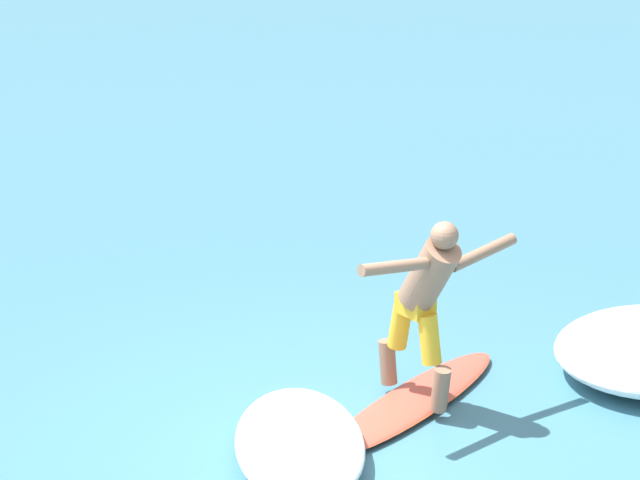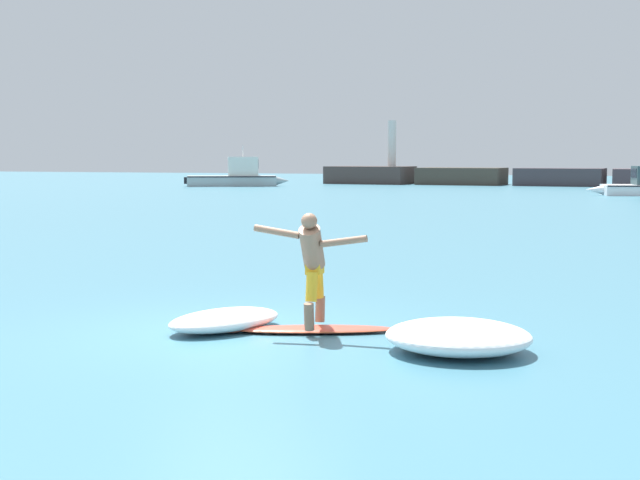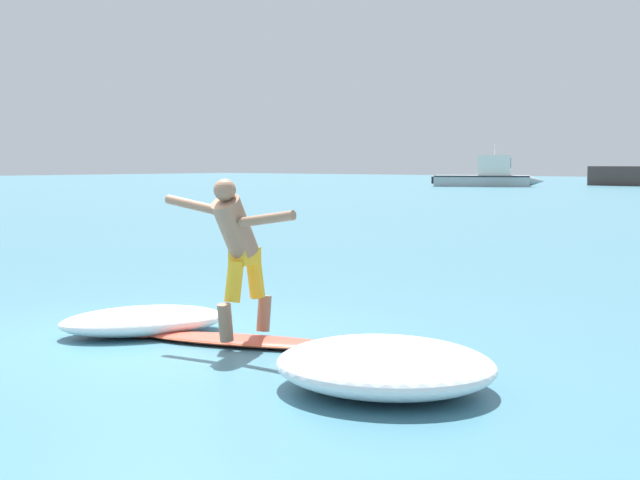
{
  "view_description": "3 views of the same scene",
  "coord_description": "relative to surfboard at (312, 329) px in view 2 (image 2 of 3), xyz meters",
  "views": [
    {
      "loc": [
        -5.17,
        -8.14,
        5.38
      ],
      "look_at": [
        0.87,
        1.56,
        1.0
      ],
      "focal_mm": 85.0,
      "sensor_mm": 36.0,
      "label": 1
    },
    {
      "loc": [
        5.0,
        -10.53,
        2.32
      ],
      "look_at": [
        0.78,
        1.04,
        1.16
      ],
      "focal_mm": 50.0,
      "sensor_mm": 36.0,
      "label": 2
    },
    {
      "loc": [
        6.86,
        -5.74,
        1.75
      ],
      "look_at": [
        1.0,
        1.43,
        0.94
      ],
      "focal_mm": 50.0,
      "sensor_mm": 36.0,
      "label": 3
    }
  ],
  "objects": [
    {
      "name": "surfboard",
      "position": [
        0.0,
        0.0,
        0.0
      ],
      "size": [
        2.3,
        1.22,
        0.22
      ],
      "color": "#D44D3B",
      "rests_on": "ground"
    },
    {
      "name": "surfer",
      "position": [
        0.05,
        -0.1,
        0.94
      ],
      "size": [
        1.5,
        0.82,
        1.52
      ],
      "color": "#8D664F",
      "rests_on": "surfboard"
    },
    {
      "name": "wave_foam_at_nose",
      "position": [
        -1.15,
        -0.25,
        0.1
      ],
      "size": [
        1.59,
        1.93,
        0.28
      ],
      "color": "white",
      "rests_on": "ground"
    },
    {
      "name": "fishing_boat_near_jetty",
      "position": [
        -25.73,
        51.94,
        0.7
      ],
      "size": [
        7.76,
        5.17,
        3.17
      ],
      "color": "#A1AEB1",
      "rests_on": "ground"
    },
    {
      "name": "rock_jetty_breakwater",
      "position": [
        2.35,
        61.68,
        0.66
      ],
      "size": [
        53.74,
        4.89,
        5.29
      ],
      "color": "#423734",
      "rests_on": "ground"
    },
    {
      "name": "wave_foam_at_tail",
      "position": [
        2.05,
        -0.53,
        0.15
      ],
      "size": [
        1.9,
        1.76,
        0.38
      ],
      "color": "white",
      "rests_on": "ground"
    },
    {
      "name": "ground_plane",
      "position": [
        -0.92,
        -0.32,
        -0.04
      ],
      "size": [
        200.0,
        200.0,
        0.0
      ],
      "primitive_type": "plane",
      "color": "teal"
    }
  ]
}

